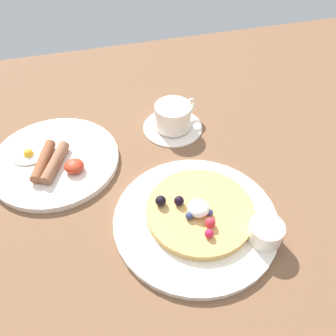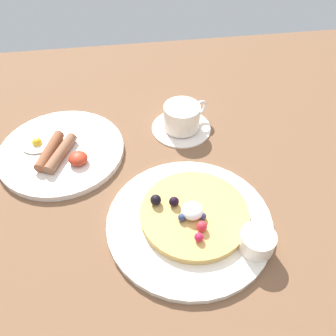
{
  "view_description": "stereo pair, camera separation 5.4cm",
  "coord_description": "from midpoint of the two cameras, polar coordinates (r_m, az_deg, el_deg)",
  "views": [
    {
      "loc": [
        -7.0,
        -41.04,
        51.35
      ],
      "look_at": [
        4.82,
        2.67,
        4.0
      ],
      "focal_mm": 38.51,
      "sensor_mm": 36.0,
      "label": 1
    },
    {
      "loc": [
        -1.74,
        -42.13,
        51.35
      ],
      "look_at": [
        4.82,
        2.67,
        4.0
      ],
      "focal_mm": 38.51,
      "sensor_mm": 36.0,
      "label": 2
    }
  ],
  "objects": [
    {
      "name": "fried_breakfast",
      "position": [
        0.74,
        -20.22,
        0.96
      ],
      "size": [
        13.62,
        11.98,
        2.32
      ],
      "color": "#8B5B40",
      "rests_on": "breakfast_plate"
    },
    {
      "name": "coffee_cup",
      "position": [
        0.78,
        -1.14,
        8.25
      ],
      "size": [
        10.19,
        7.8,
        5.31
      ],
      "color": "white",
      "rests_on": "coffee_saucer"
    },
    {
      "name": "breakfast_plate",
      "position": [
        0.76,
        -19.4,
        1.05
      ],
      "size": [
        25.24,
        25.24,
        1.29
      ],
      "primitive_type": "cylinder",
      "color": "white",
      "rests_on": "ground_plane"
    },
    {
      "name": "syrup_ramekin",
      "position": [
        0.6,
        12.7,
        -9.95
      ],
      "size": [
        5.58,
        5.58,
        3.31
      ],
      "color": "white",
      "rests_on": "pancake_plate"
    },
    {
      "name": "pancake_plate",
      "position": [
        0.62,
        1.92,
        -8.32
      ],
      "size": [
        28.16,
        28.16,
        1.12
      ],
      "primitive_type": "cylinder",
      "color": "white",
      "rests_on": "ground_plane"
    },
    {
      "name": "coffee_saucer",
      "position": [
        0.8,
        -1.19,
        6.46
      ],
      "size": [
        12.98,
        12.98,
        0.64
      ],
      "primitive_type": "cylinder",
      "color": "white",
      "rests_on": "ground_plane"
    },
    {
      "name": "ground_plane",
      "position": [
        0.67,
        -5.68,
        -5.69
      ],
      "size": [
        166.41,
        116.57,
        3.0
      ],
      "primitive_type": "cube",
      "color": "brown"
    },
    {
      "name": "pancake_with_berries",
      "position": [
        0.62,
        2.48,
        -6.93
      ],
      "size": [
        18.48,
        18.48,
        3.58
      ],
      "color": "tan",
      "rests_on": "pancake_plate"
    }
  ]
}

